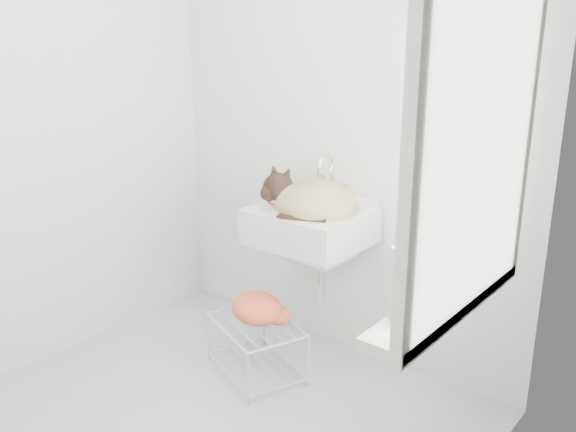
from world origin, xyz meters
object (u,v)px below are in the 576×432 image
Objects in this scene: sink at (310,209)px; bottle_b at (436,301)px; bottle_a at (404,325)px; cat at (310,202)px; wire_rack at (257,347)px; bottle_c at (469,277)px.

sink reaches higher than bottle_b.
bottle_a is 1.31× the size of bottle_b.
sink is 1.11× the size of cat.
sink is 1.15m from bottle_b.
wire_rack is 1.31m from bottle_c.
cat is 1.04× the size of wire_rack.
bottle_a reaches higher than wire_rack.
sink is at bearing 66.04° from wire_rack.
sink is 0.76m from wire_rack.
cat reaches higher than bottle_c.
bottle_a is at bearing -25.83° from wire_rack.
sink is at bearing 161.24° from bottle_c.
wire_rack is 1.35m from bottle_b.
bottle_b is (1.11, -0.31, 0.70)m from wire_rack.
bottle_c is (0.00, 0.26, 0.00)m from bottle_b.
bottle_b is (0.97, -0.58, -0.04)m from cat.
bottle_b is at bearing 90.00° from bottle_a.
bottle_b is 0.26m from bottle_c.
sink is 3.25× the size of bottle_b.
bottle_b is at bearing -39.73° from cat.
cat reaches higher than sink.
sink is at bearing 148.74° from bottle_b.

